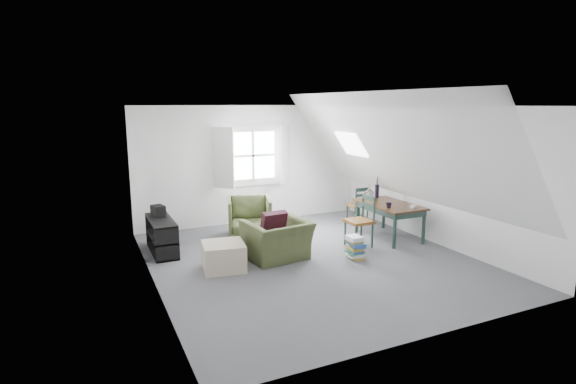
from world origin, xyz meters
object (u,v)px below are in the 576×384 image
armchair_far (250,235)px  ottoman (224,256)px  dining_chair_far (358,205)px  armchair_near (277,259)px  media_shelf (162,238)px  dining_table (389,208)px  dining_chair_near (361,220)px  magazine_stack (355,247)px

armchair_far → ottoman: 1.85m
ottoman → dining_chair_far: size_ratio=0.77×
armchair_near → ottoman: size_ratio=1.58×
armchair_near → media_shelf: size_ratio=0.87×
media_shelf → armchair_near: bearing=-33.7°
dining_chair_far → ottoman: bearing=19.9°
dining_table → armchair_far: bearing=151.5°
dining_table → media_shelf: bearing=166.8°
ottoman → dining_chair_near: dining_chair_near is taller
dining_chair_far → armchair_far: bearing=-6.4°
armchair_far → magazine_stack: (1.14, -1.99, 0.19)m
ottoman → magazine_stack: (2.13, -0.44, -0.02)m
dining_table → dining_chair_near: 0.82m
armchair_far → dining_chair_near: bearing=-25.7°
armchair_far → dining_table: (2.38, -1.25, 0.58)m
ottoman → dining_chair_near: 2.60m
armchair_far → dining_table: size_ratio=0.62×
dining_chair_near → magazine_stack: (-0.45, -0.53, -0.29)m
armchair_near → armchair_far: size_ratio=1.19×
ottoman → dining_chair_near: bearing=2.0°
armchair_near → dining_table: bearing=177.6°
armchair_near → ottoman: (-0.94, -0.09, 0.21)m
armchair_near → media_shelf: 2.03m
armchair_far → dining_table: dining_table is taller
armchair_near → dining_table: size_ratio=0.74×
ottoman → dining_table: dining_table is taller
armchair_near → dining_table: 2.50m
armchair_near → media_shelf: (-1.67, 1.13, 0.26)m
dining_table → dining_chair_near: bearing=-165.6°
dining_table → dining_chair_near: dining_chair_near is taller
dining_table → media_shelf: dining_table is taller
dining_table → media_shelf: (-4.10, 0.91, -0.32)m
armchair_far → dining_table: bearing=-10.9°
dining_chair_far → dining_chair_near: dining_chair_near is taller
dining_chair_far → dining_table: bearing=86.8°
media_shelf → ottoman: bearing=-58.7°
armchair_near → dining_chair_near: 1.71m
armchair_far → media_shelf: (-1.72, -0.34, 0.26)m
dining_table → dining_chair_near: size_ratio=1.45×
media_shelf → dining_table: bearing=-12.2°
armchair_near → armchair_far: armchair_far is taller
dining_table → ottoman: bearing=-175.6°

